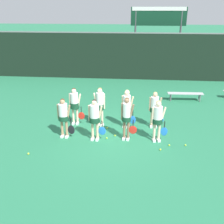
% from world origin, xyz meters
% --- Properties ---
extents(ground_plane, '(140.00, 140.00, 0.00)m').
position_xyz_m(ground_plane, '(0.00, 0.00, 0.00)').
color(ground_plane, '#26724C').
extents(fence_windscreen, '(60.00, 0.08, 3.32)m').
position_xyz_m(fence_windscreen, '(0.00, 8.81, 1.67)').
color(fence_windscreen, black).
rests_on(fence_windscreen, ground_plane).
extents(scoreboard, '(4.02, 0.15, 4.94)m').
position_xyz_m(scoreboard, '(2.44, 10.42, 3.89)').
color(scoreboard, '#515156').
rests_on(scoreboard, ground_plane).
extents(bench_courtside, '(1.99, 0.42, 0.45)m').
position_xyz_m(bench_courtside, '(3.76, 4.40, 0.39)').
color(bench_courtside, '#B2B2B7').
rests_on(bench_courtside, ground_plane).
extents(player_0, '(0.68, 0.41, 1.66)m').
position_xyz_m(player_0, '(-1.86, -0.60, 0.99)').
color(player_0, tan).
rests_on(player_0, ground_plane).
extents(player_1, '(0.69, 0.41, 1.71)m').
position_xyz_m(player_1, '(-0.59, -0.72, 1.02)').
color(player_1, beige).
rests_on(player_1, ground_plane).
extents(player_2, '(0.64, 0.35, 1.78)m').
position_xyz_m(player_2, '(0.65, -0.57, 1.04)').
color(player_2, '#8C664C').
rests_on(player_2, ground_plane).
extents(player_3, '(0.67, 0.40, 1.70)m').
position_xyz_m(player_3, '(1.85, -0.58, 1.01)').
color(player_3, beige).
rests_on(player_3, ground_plane).
extents(player_4, '(0.67, 0.39, 1.70)m').
position_xyz_m(player_4, '(-1.71, 0.70, 1.01)').
color(player_4, beige).
rests_on(player_4, ground_plane).
extents(player_5, '(0.66, 0.37, 1.77)m').
position_xyz_m(player_5, '(-0.57, 0.62, 1.04)').
color(player_5, beige).
rests_on(player_5, ground_plane).
extents(player_6, '(0.63, 0.37, 1.72)m').
position_xyz_m(player_6, '(0.61, 0.57, 1.02)').
color(player_6, beige).
rests_on(player_6, ground_plane).
extents(player_7, '(0.67, 0.38, 1.63)m').
position_xyz_m(player_7, '(1.80, 0.71, 0.95)').
color(player_7, tan).
rests_on(player_7, ground_plane).
extents(tennis_ball_0, '(0.07, 0.07, 0.07)m').
position_xyz_m(tennis_ball_0, '(-0.22, 0.34, 0.03)').
color(tennis_ball_0, '#CCE033').
rests_on(tennis_ball_0, ground_plane).
extents(tennis_ball_1, '(0.07, 0.07, 0.07)m').
position_xyz_m(tennis_ball_1, '(0.76, 1.63, 0.04)').
color(tennis_ball_1, '#CCE033').
rests_on(tennis_ball_1, ground_plane).
extents(tennis_ball_2, '(0.07, 0.07, 0.07)m').
position_xyz_m(tennis_ball_2, '(-0.14, -0.61, 0.03)').
color(tennis_ball_2, '#CCE033').
rests_on(tennis_ball_2, ground_plane).
extents(tennis_ball_3, '(0.07, 0.07, 0.07)m').
position_xyz_m(tennis_ball_3, '(2.32, -0.95, 0.03)').
color(tennis_ball_3, '#CCE033').
rests_on(tennis_ball_3, ground_plane).
extents(tennis_ball_4, '(0.07, 0.07, 0.07)m').
position_xyz_m(tennis_ball_4, '(0.18, -0.35, 0.03)').
color(tennis_ball_4, '#CCE033').
rests_on(tennis_ball_4, ground_plane).
extents(tennis_ball_5, '(0.07, 0.07, 0.07)m').
position_xyz_m(tennis_ball_5, '(1.96, -1.33, 0.03)').
color(tennis_ball_5, '#CCE033').
rests_on(tennis_ball_5, ground_plane).
extents(tennis_ball_6, '(0.06, 0.06, 0.06)m').
position_xyz_m(tennis_ball_6, '(2.95, -0.89, 0.03)').
color(tennis_ball_6, '#CCE033').
rests_on(tennis_ball_6, ground_plane).
extents(tennis_ball_7, '(0.07, 0.07, 0.07)m').
position_xyz_m(tennis_ball_7, '(-2.36, 1.61, 0.03)').
color(tennis_ball_7, '#CCE033').
rests_on(tennis_ball_7, ground_plane).
extents(tennis_ball_8, '(0.07, 0.07, 0.07)m').
position_xyz_m(tennis_ball_8, '(-2.83, -2.07, 0.04)').
color(tennis_ball_8, '#CCE033').
rests_on(tennis_ball_8, ground_plane).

